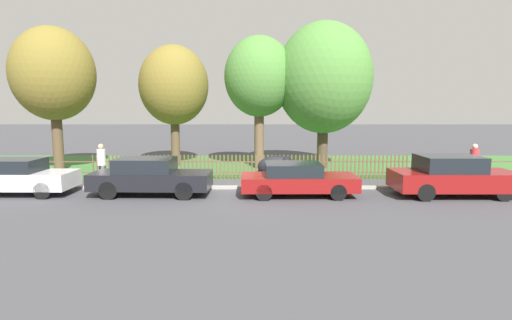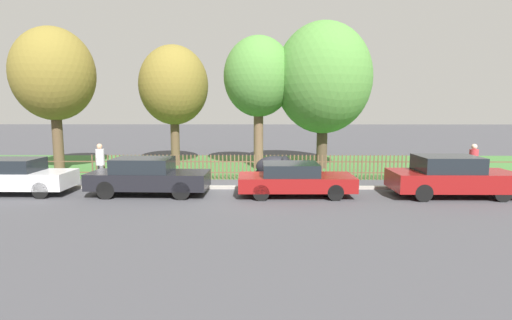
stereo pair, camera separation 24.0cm
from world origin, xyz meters
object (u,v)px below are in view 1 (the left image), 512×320
Objects in this scene: tree_mid_park at (257,77)px; tree_far_left at (322,78)px; tree_nearest_kerb at (51,74)px; tree_behind_motorcycle at (172,86)px; pedestrian_near_fence at (99,162)px; parked_car_silver_hatchback at (17,177)px; parked_car_red_compact at (450,176)px; covered_motorcycle at (276,166)px; parked_car_navy_estate at (295,179)px; pedestrian_by_lamp at (471,161)px; parked_car_black_saloon at (148,176)px.

tree_far_left is at bearing 0.68° from tree_mid_park.
tree_nearest_kerb reaches higher than tree_behind_motorcycle.
tree_far_left reaches higher than pedestrian_near_fence.
parked_car_red_compact is (16.33, -0.25, 0.07)m from parked_car_silver_hatchback.
parked_car_silver_hatchback is 2.05× the size of covered_motorcycle.
parked_car_navy_estate is at bearing 179.07° from parked_car_red_compact.
parked_car_silver_hatchback is 14.86m from tree_far_left.
pedestrian_by_lamp is (8.37, -0.42, 0.28)m from covered_motorcycle.
pedestrian_near_fence is 1.00× the size of pedestrian_by_lamp.
tree_nearest_kerb is at bearing 161.79° from parked_car_red_compact.
tree_far_left reaches higher than pedestrian_by_lamp.
tree_far_left is at bearing 72.48° from parked_car_navy_estate.
pedestrian_near_fence reaches higher than pedestrian_by_lamp.
pedestrian_near_fence is (2.41, 1.89, 0.30)m from parked_car_silver_hatchback.
parked_car_red_compact is 8.87m from tree_far_left.
tree_mid_park is at bearing 36.68° from parked_car_silver_hatchback.
parked_car_navy_estate is 2.44× the size of pedestrian_by_lamp.
tree_mid_park is at bearing 60.14° from parked_car_black_saloon.
parked_car_red_compact is 0.62× the size of tree_nearest_kerb.
parked_car_silver_hatchback reaches higher than covered_motorcycle.
tree_mid_park is at bearing 135.87° from parked_car_red_compact.
tree_nearest_kerb is at bearing 139.73° from parked_car_black_saloon.
tree_far_left reaches higher than parked_car_silver_hatchback.
parked_car_red_compact reaches higher than parked_car_navy_estate.
parked_car_red_compact is 2.35× the size of covered_motorcycle.
tree_nearest_kerb is at bearing 131.22° from pedestrian_by_lamp.
pedestrian_near_fence is (3.57, -3.54, -3.92)m from tree_nearest_kerb.
tree_mid_park is at bearing 114.31° from pedestrian_by_lamp.
parked_car_black_saloon is at bearing -0.60° from parked_car_silver_hatchback.
pedestrian_by_lamp is (2.00, 2.26, 0.23)m from parked_car_red_compact.
pedestrian_near_fence is (-6.74, -4.77, -3.87)m from tree_mid_park.
tree_nearest_kerb is at bearing -173.21° from tree_mid_park.
tree_behind_motorcycle is 3.81× the size of pedestrian_by_lamp.
parked_car_navy_estate is 8.11m from pedestrian_by_lamp.
covered_motorcycle is at bearing 56.54° from pedestrian_near_fence.
parked_car_red_compact is at bearing 1.02° from parked_car_black_saloon.
tree_mid_park reaches higher than tree_behind_motorcycle.
parked_car_black_saloon is 1.04× the size of parked_car_navy_estate.
parked_car_black_saloon is at bearing 178.49° from parked_car_navy_estate.
tree_mid_park is (-0.81, 4.23, 4.15)m from covered_motorcycle.
tree_nearest_kerb is at bearing -157.98° from tree_behind_motorcycle.
parked_car_silver_hatchback is 4.99m from parked_car_black_saloon.
tree_behind_motorcycle is at bearing 167.84° from tree_mid_park.
pedestrian_by_lamp is at bearing 10.75° from parked_car_black_saloon.
pedestrian_by_lamp is (7.80, 2.19, 0.36)m from parked_car_navy_estate.
pedestrian_near_fence is at bearing -109.03° from tree_behind_motorcycle.
tree_far_left reaches higher than parked_car_navy_estate.
tree_far_left is at bearing 28.65° from parked_car_silver_hatchback.
tree_far_left is (8.19, -0.98, 0.33)m from tree_behind_motorcycle.
pedestrian_near_fence is at bearing 144.01° from parked_car_black_saloon.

